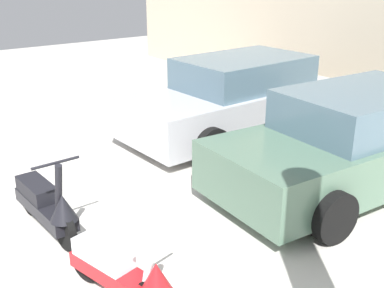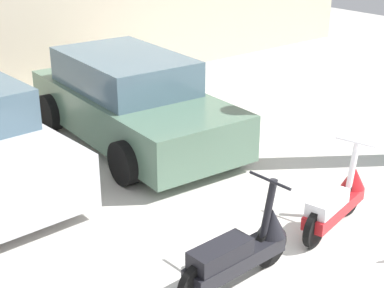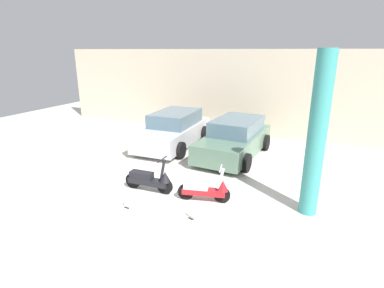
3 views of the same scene
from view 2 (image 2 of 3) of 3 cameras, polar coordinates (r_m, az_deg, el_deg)
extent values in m
cylinder|color=black|center=(6.46, 7.52, -9.80)|extent=(0.47, 0.10, 0.47)
cylinder|color=black|center=(5.84, 0.57, -13.51)|extent=(0.47, 0.10, 0.47)
cube|color=black|center=(6.10, 4.26, -11.13)|extent=(1.23, 0.34, 0.16)
cube|color=black|center=(5.88, 2.78, -10.52)|extent=(0.70, 0.30, 0.18)
cylinder|color=black|center=(6.19, 7.40, -6.29)|extent=(0.22, 0.09, 0.66)
cylinder|color=black|center=(6.04, 7.56, -3.53)|extent=(0.06, 0.54, 0.03)
cone|color=black|center=(6.32, 7.77, -7.49)|extent=(0.33, 0.33, 0.31)
cylinder|color=black|center=(7.69, 15.14, -4.97)|extent=(0.45, 0.18, 0.44)
cylinder|color=black|center=(6.89, 11.81, -8.04)|extent=(0.45, 0.18, 0.44)
cube|color=#B2191E|center=(7.26, 13.61, -6.04)|extent=(1.19, 0.52, 0.15)
cube|color=white|center=(7.01, 13.01, -5.53)|extent=(0.69, 0.40, 0.17)
cylinder|color=white|center=(7.45, 15.33, -2.07)|extent=(0.22, 0.12, 0.63)
cylinder|color=white|center=(7.33, 15.57, 0.16)|extent=(0.15, 0.51, 0.03)
cone|color=#B2191E|center=(7.58, 15.41, -3.06)|extent=(0.36, 0.36, 0.29)
cylinder|color=black|center=(7.95, -11.75, -2.88)|extent=(0.24, 0.65, 0.64)
cube|color=#51705B|center=(9.57, -5.68, 3.17)|extent=(1.99, 4.26, 0.69)
cube|color=slate|center=(9.59, -6.58, 7.07)|extent=(1.67, 2.42, 0.55)
cylinder|color=black|center=(9.11, 3.37, 0.88)|extent=(0.26, 0.65, 0.63)
cylinder|color=black|center=(8.19, -6.52, -1.82)|extent=(0.26, 0.65, 0.63)
cylinder|color=black|center=(11.12, -4.98, 4.86)|extent=(0.26, 0.65, 0.63)
cylinder|color=black|center=(10.37, -13.56, 3.00)|extent=(0.26, 0.65, 0.63)
camera|label=1|loc=(8.96, 39.01, 13.79)|focal=45.00mm
camera|label=3|loc=(8.46, 73.91, 8.33)|focal=28.00mm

